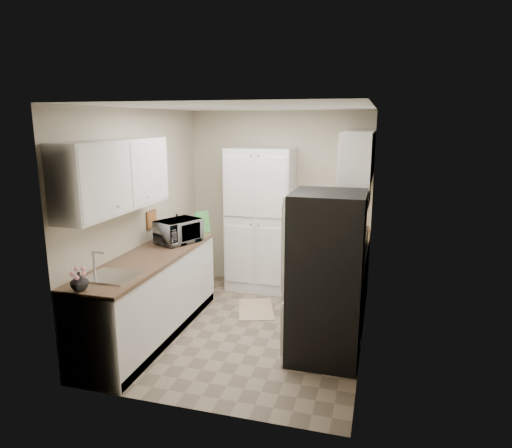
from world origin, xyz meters
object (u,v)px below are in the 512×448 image
object	(u,v)px
microwave	(179,231)
toaster_oven	(341,226)
pantry_cabinet	(260,220)
wine_bottle	(177,226)
refrigerator	(326,277)
electric_range	(337,286)

from	to	relation	value
microwave	toaster_oven	bearing A→B (deg)	-36.57
toaster_oven	pantry_cabinet	bearing A→B (deg)	151.07
microwave	pantry_cabinet	bearing A→B (deg)	-7.38
microwave	wine_bottle	xyz separation A→B (m)	(-0.14, 0.27, -0.01)
refrigerator	electric_range	bearing A→B (deg)	87.52
electric_range	microwave	xyz separation A→B (m)	(-1.89, -0.22, 0.58)
pantry_cabinet	refrigerator	world-z (taller)	pantry_cabinet
pantry_cabinet	toaster_oven	bearing A→B (deg)	-6.39
refrigerator	microwave	distance (m)	1.95
wine_bottle	refrigerator	bearing A→B (deg)	-22.93
electric_range	microwave	distance (m)	1.99
microwave	refrigerator	bearing A→B (deg)	-82.90
pantry_cabinet	microwave	distance (m)	1.35
microwave	toaster_oven	size ratio (longest dim) A/B	1.53
electric_range	toaster_oven	bearing A→B (deg)	93.20
pantry_cabinet	refrigerator	distance (m)	2.07
electric_range	microwave	world-z (taller)	microwave
refrigerator	toaster_oven	xyz separation A→B (m)	(-0.01, 1.60, 0.17)
microwave	electric_range	bearing A→B (deg)	-58.85
microwave	wine_bottle	size ratio (longest dim) A/B	1.89
refrigerator	wine_bottle	size ratio (longest dim) A/B	6.31
electric_range	wine_bottle	bearing A→B (deg)	178.76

